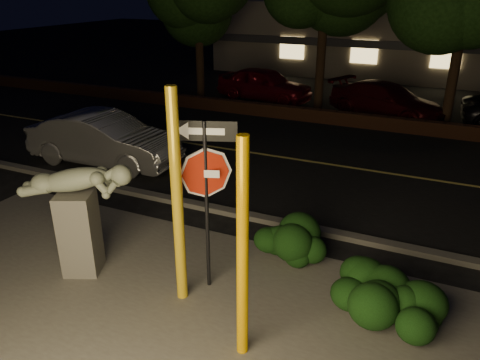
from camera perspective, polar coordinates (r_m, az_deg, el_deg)
name	(u,v)px	position (r m, az deg, el deg)	size (l,w,h in m)	color
ground	(362,138)	(16.70, 14.69, 4.97)	(90.00, 90.00, 0.00)	black
patio	(215,345)	(7.30, -3.03, -19.41)	(14.00, 6.00, 0.02)	#4C4944
road	(342,167)	(13.90, 12.33, 1.62)	(80.00, 8.00, 0.01)	black
lane_marking	(342,166)	(13.90, 12.34, 1.67)	(80.00, 0.12, 0.01)	gold
curb	(298,226)	(10.25, 7.10, -5.62)	(80.00, 0.25, 0.12)	#4C4944
brick_wall	(370,122)	(17.86, 15.57, 6.86)	(40.00, 0.35, 0.50)	#422315
parking_lot	(392,97)	(23.42, 18.00, 9.64)	(40.00, 12.00, 0.01)	black
building	(415,36)	(30.98, 20.57, 16.07)	(22.00, 10.20, 4.00)	#70655A
yellow_pole_left	(177,201)	(7.32, -7.65, -2.57)	(0.18, 0.18, 3.59)	gold
yellow_pole_right	(243,254)	(6.21, 0.32, -9.00)	(0.16, 0.16, 3.27)	#EBA500
signpost	(206,174)	(7.44, -4.20, 0.77)	(0.96, 0.37, 2.99)	black
sculpture	(78,208)	(8.66, -19.15, -3.22)	(1.90, 1.22, 2.10)	#4C4944
hedge_center	(296,238)	(8.98, 6.90, -7.01)	(1.80, 0.85, 0.94)	black
hedge_right	(388,284)	(7.92, 17.59, -11.98)	(1.62, 0.87, 1.06)	black
hedge_far_right	(400,307)	(7.64, 18.95, -14.47)	(1.26, 0.79, 0.87)	black
silver_sedan	(104,139)	(14.16, -16.21, 4.79)	(1.57, 4.52, 1.49)	#BCBDC1
parked_car_red	(264,84)	(21.45, 2.99, 11.59)	(1.75, 4.34, 1.48)	maroon
parked_car_darkred	(386,100)	(19.50, 17.38, 9.25)	(1.88, 4.63, 1.34)	#3E0A0E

